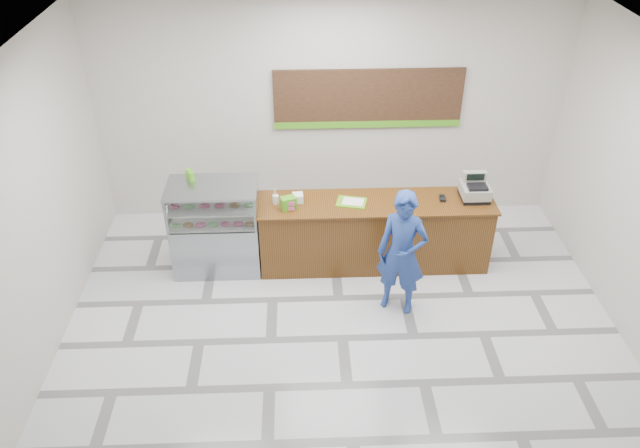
{
  "coord_description": "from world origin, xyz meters",
  "views": [
    {
      "loc": [
        -0.51,
        -5.66,
        5.52
      ],
      "look_at": [
        -0.25,
        0.9,
        1.12
      ],
      "focal_mm": 35.0,
      "sensor_mm": 36.0,
      "label": 1
    }
  ],
  "objects_px": {
    "sales_counter": "(374,233)",
    "customer": "(402,253)",
    "display_case": "(216,227)",
    "serving_tray": "(352,202)",
    "cash_register": "(475,190)"
  },
  "relations": [
    {
      "from": "sales_counter",
      "to": "customer",
      "type": "height_order",
      "value": "customer"
    },
    {
      "from": "sales_counter",
      "to": "display_case",
      "type": "height_order",
      "value": "display_case"
    },
    {
      "from": "sales_counter",
      "to": "serving_tray",
      "type": "distance_m",
      "value": 0.62
    },
    {
      "from": "display_case",
      "to": "serving_tray",
      "type": "relative_size",
      "value": 2.96
    },
    {
      "from": "sales_counter",
      "to": "customer",
      "type": "relative_size",
      "value": 1.88
    },
    {
      "from": "cash_register",
      "to": "customer",
      "type": "xyz_separation_m",
      "value": [
        -1.14,
        -1.02,
        -0.3
      ]
    },
    {
      "from": "customer",
      "to": "serving_tray",
      "type": "bearing_deg",
      "value": 142.2
    },
    {
      "from": "cash_register",
      "to": "serving_tray",
      "type": "bearing_deg",
      "value": -177.66
    },
    {
      "from": "serving_tray",
      "to": "sales_counter",
      "type": "bearing_deg",
      "value": 14.72
    },
    {
      "from": "sales_counter",
      "to": "cash_register",
      "type": "distance_m",
      "value": 1.51
    },
    {
      "from": "sales_counter",
      "to": "display_case",
      "type": "bearing_deg",
      "value": -179.99
    },
    {
      "from": "cash_register",
      "to": "serving_tray",
      "type": "xyz_separation_m",
      "value": [
        -1.7,
        -0.06,
        -0.12
      ]
    },
    {
      "from": "sales_counter",
      "to": "serving_tray",
      "type": "relative_size",
      "value": 7.26
    },
    {
      "from": "serving_tray",
      "to": "customer",
      "type": "distance_m",
      "value": 1.12
    },
    {
      "from": "display_case",
      "to": "cash_register",
      "type": "height_order",
      "value": "cash_register"
    }
  ]
}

